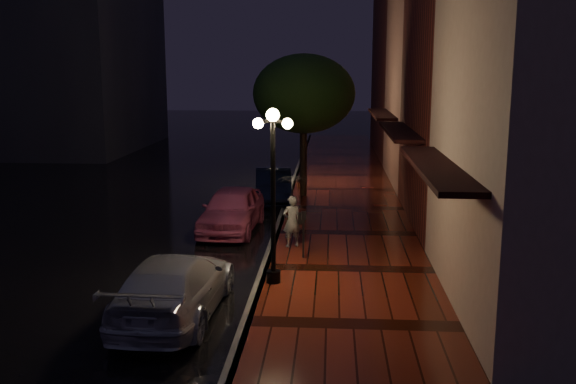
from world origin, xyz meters
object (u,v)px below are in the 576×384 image
at_px(streetlamp_near, 273,186).
at_px(streetlamp_far, 301,130).
at_px(pink_car, 232,209).
at_px(silver_car, 175,286).
at_px(street_tree, 304,96).
at_px(navy_car, 273,185).
at_px(parking_meter, 304,230).
at_px(woman_with_umbrella, 292,200).

height_order(streetlamp_near, streetlamp_far, same).
bearing_deg(pink_car, silver_car, -87.60).
distance_m(street_tree, silver_car, 13.64).
xyz_separation_m(streetlamp_far, navy_car, (-0.95, -3.60, -1.93)).
relative_size(silver_car, parking_meter, 3.65).
relative_size(pink_car, woman_with_umbrella, 2.02).
bearing_deg(streetlamp_near, woman_with_umbrella, 85.59).
bearing_deg(silver_car, street_tree, -97.74).
bearing_deg(navy_car, woman_with_umbrella, -86.77).
height_order(streetlamp_far, parking_meter, streetlamp_far).
height_order(street_tree, silver_car, street_tree).
xyz_separation_m(pink_car, parking_meter, (2.55, -3.40, 0.21)).
height_order(silver_car, woman_with_umbrella, woman_with_umbrella).
xyz_separation_m(streetlamp_far, parking_meter, (0.65, -11.85, -1.65)).
bearing_deg(streetlamp_near, pink_car, 108.91).
bearing_deg(navy_car, silver_car, -101.19).
bearing_deg(silver_car, pink_car, -88.61).
bearing_deg(streetlamp_far, pink_car, -102.68).
relative_size(streetlamp_near, street_tree, 0.74).
distance_m(street_tree, navy_car, 3.82).
relative_size(streetlamp_far, pink_car, 0.99).
height_order(woman_with_umbrella, parking_meter, woman_with_umbrella).
distance_m(navy_car, silver_car, 12.43).
bearing_deg(pink_car, navy_car, 82.04).
bearing_deg(pink_car, parking_meter, -49.96).
bearing_deg(streetlamp_far, silver_car, -97.12).
bearing_deg(streetlamp_far, streetlamp_near, -90.00).
height_order(silver_car, parking_meter, parking_meter).
bearing_deg(silver_car, navy_car, -92.71).
distance_m(streetlamp_far, silver_car, 16.22).
xyz_separation_m(silver_car, woman_with_umbrella, (2.25, 5.26, 0.87)).
height_order(streetlamp_near, parking_meter, streetlamp_near).
bearing_deg(silver_car, streetlamp_far, -95.00).
distance_m(street_tree, woman_with_umbrella, 8.16).
xyz_separation_m(streetlamp_near, pink_car, (-1.90, 5.55, -1.86)).
height_order(pink_car, parking_meter, pink_car).
height_order(streetlamp_far, navy_car, streetlamp_far).
bearing_deg(parking_meter, navy_car, 92.09).
xyz_separation_m(streetlamp_far, street_tree, (0.26, -3.01, 1.64)).
bearing_deg(street_tree, pink_car, -111.64).
bearing_deg(navy_car, streetlamp_far, 68.87).
bearing_deg(pink_car, streetlamp_far, 80.46).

